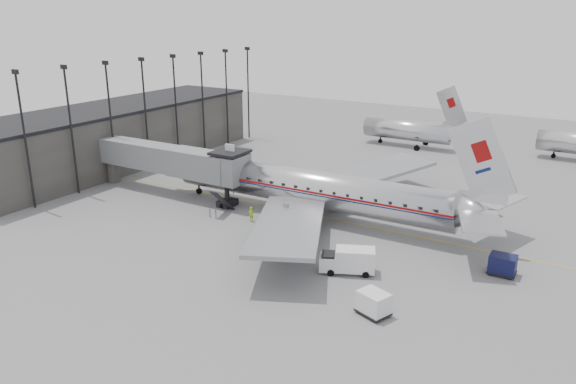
# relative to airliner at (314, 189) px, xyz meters

# --- Properties ---
(ground) EXTENTS (160.00, 160.00, 0.00)m
(ground) POSITION_rel_airliner_xyz_m (-0.79, -5.53, -3.16)
(ground) COLOR slate
(ground) RESTS_ON ground
(terminal) EXTENTS (12.00, 46.00, 8.00)m
(terminal) POSITION_rel_airliner_xyz_m (-34.79, 4.47, 0.84)
(terminal) COLOR #3A3835
(terminal) RESTS_ON ground
(apron_line) EXTENTS (60.00, 0.15, 0.01)m
(apron_line) POSITION_rel_airliner_xyz_m (2.21, 0.47, -3.16)
(apron_line) COLOR gold
(apron_line) RESTS_ON ground
(jet_bridge) EXTENTS (21.00, 6.20, 7.10)m
(jet_bridge) POSITION_rel_airliner_xyz_m (-17.45, -1.86, 1.02)
(jet_bridge) COLOR slate
(jet_bridge) RESTS_ON ground
(floodlight_masts) EXTENTS (0.90, 42.25, 15.25)m
(floodlight_masts) POSITION_rel_airliner_xyz_m (-28.29, 7.47, 5.20)
(floodlight_masts) COLOR black
(floodlight_masts) RESTS_ON ground
(distant_aircraft_near) EXTENTS (16.39, 3.20, 10.26)m
(distant_aircraft_near) POSITION_rel_airliner_xyz_m (-2.59, 36.47, -0.43)
(distant_aircraft_near) COLOR silver
(distant_aircraft_near) RESTS_ON ground
(airliner) EXTENTS (39.73, 36.82, 12.57)m
(airliner) POSITION_rel_airliner_xyz_m (0.00, 0.00, 0.00)
(airliner) COLOR silver
(airliner) RESTS_ON ground
(service_van) EXTENTS (4.92, 3.50, 2.17)m
(service_van) POSITION_rel_airliner_xyz_m (8.83, -10.24, -2.02)
(service_van) COLOR white
(service_van) RESTS_ON ground
(baggage_cart_navy) EXTENTS (2.25, 1.73, 1.75)m
(baggage_cart_navy) POSITION_rel_airliner_xyz_m (20.07, -3.91, -2.23)
(baggage_cart_navy) COLOR #0D1037
(baggage_cart_navy) RESTS_ON ground
(baggage_cart_white) EXTENTS (2.73, 2.42, 1.78)m
(baggage_cart_white) POSITION_rel_airliner_xyz_m (13.38, -15.53, -2.21)
(baggage_cart_white) COLOR silver
(baggage_cart_white) RESTS_ON ground
(ramp_worker) EXTENTS (0.62, 0.44, 1.59)m
(ramp_worker) POSITION_rel_airliner_xyz_m (-4.98, -4.55, -2.37)
(ramp_worker) COLOR #96C917
(ramp_worker) RESTS_ON ground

